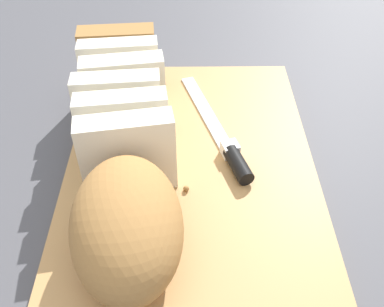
{
  "coord_description": "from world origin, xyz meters",
  "views": [
    {
      "loc": [
        -0.37,
        0.0,
        0.41
      ],
      "look_at": [
        0.0,
        0.0,
        0.05
      ],
      "focal_mm": 40.08,
      "sensor_mm": 36.0,
      "label": 1
    }
  ],
  "objects": [
    {
      "name": "ground_plane",
      "position": [
        0.0,
        0.0,
        0.0
      ],
      "size": [
        3.0,
        3.0,
        0.0
      ],
      "primitive_type": "plane",
      "color": "#4C4C51"
    },
    {
      "name": "bread_knife",
      "position": [
        0.04,
        -0.05,
        0.03
      ],
      "size": [
        0.23,
        0.09,
        0.02
      ],
      "rotation": [
        0.0,
        0.0,
        0.32
      ],
      "color": "silver",
      "rests_on": "cutting_board"
    },
    {
      "name": "crumb_near_knife",
      "position": [
        -0.04,
        0.03,
        0.02
      ],
      "size": [
        0.0,
        0.0,
        0.0
      ],
      "primitive_type": "sphere",
      "color": "#A8753D",
      "rests_on": "cutting_board"
    },
    {
      "name": "bread_loaf",
      "position": [
        -0.01,
        0.08,
        0.07
      ],
      "size": [
        0.41,
        0.16,
        0.1
      ],
      "rotation": [
        0.0,
        0.0,
        0.13
      ],
      "color": "#A8753D",
      "rests_on": "cutting_board"
    },
    {
      "name": "cutting_board",
      "position": [
        0.0,
        0.0,
        0.01
      ],
      "size": [
        0.48,
        0.32,
        0.02
      ],
      "primitive_type": "cube",
      "rotation": [
        0.0,
        0.0,
        0.01
      ],
      "color": "tan",
      "rests_on": "ground_plane"
    },
    {
      "name": "crumb_near_loaf",
      "position": [
        -0.03,
        0.01,
        0.02
      ],
      "size": [
        0.01,
        0.01,
        0.01
      ],
      "primitive_type": "sphere",
      "color": "#A8753D",
      "rests_on": "cutting_board"
    }
  ]
}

